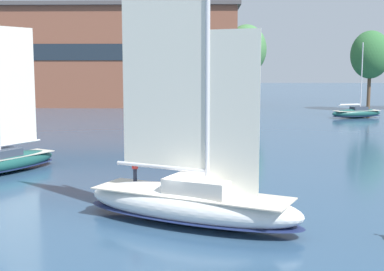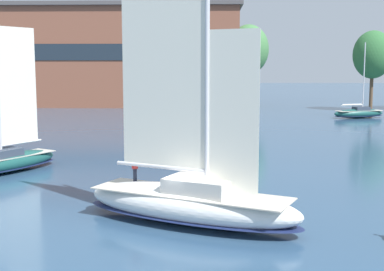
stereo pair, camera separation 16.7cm
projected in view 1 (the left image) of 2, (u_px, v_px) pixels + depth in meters
The scene contains 7 objects.
ground_plane at pixel (190, 223), 26.93m from camera, with size 400.00×400.00×0.00m, color #2D4C6B.
waterfront_building at pixel (121, 56), 102.47m from camera, with size 45.14×16.32×18.96m.
tree_shore_left at pixel (246, 50), 96.37m from camera, with size 7.29×7.29×15.01m.
tree_shore_center at pixel (370, 55), 89.76m from camera, with size 6.57×6.57×13.52m.
sailboat_main at pixel (191, 199), 26.76m from camera, with size 12.05×7.87×16.12m.
sailboat_moored_near_marina at pixel (8, 159), 39.64m from camera, with size 6.33×8.59×11.74m.
sailboat_moored_outer_mooring at pixel (357, 113), 79.23m from camera, with size 8.37×4.58×11.09m.
Camera 1 is at (0.87, -26.08, 7.99)m, focal length 50.00 mm.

